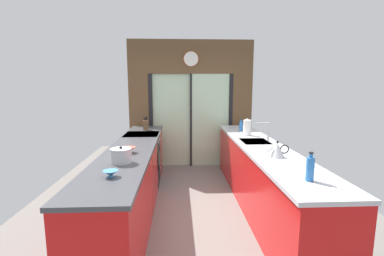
% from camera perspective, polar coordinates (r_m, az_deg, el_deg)
% --- Properties ---
extents(ground_plane, '(5.04, 7.60, 0.02)m').
position_cam_1_polar(ground_plane, '(4.37, 0.86, -14.82)').
color(ground_plane, slate).
extents(back_wall_unit, '(2.64, 0.12, 2.70)m').
position_cam_1_polar(back_wall_unit, '(5.80, -0.23, 6.75)').
color(back_wall_unit, brown).
rests_on(back_wall_unit, ground_plane).
extents(left_counter_run, '(0.62, 3.80, 0.92)m').
position_cam_1_polar(left_counter_run, '(3.80, -12.73, -11.03)').
color(left_counter_run, red).
rests_on(left_counter_run, ground_plane).
extents(right_counter_run, '(0.62, 3.80, 0.92)m').
position_cam_1_polar(right_counter_run, '(4.08, 14.21, -9.73)').
color(right_counter_run, red).
rests_on(right_counter_run, ground_plane).
extents(sink_faucet, '(0.19, 0.02, 0.28)m').
position_cam_1_polar(sink_faucet, '(4.20, 15.51, -0.18)').
color(sink_faucet, '#B7BABC').
rests_on(sink_faucet, right_counter_run).
extents(oven_range, '(0.60, 0.60, 0.92)m').
position_cam_1_polar(oven_range, '(4.86, -10.45, -6.65)').
color(oven_range, black).
rests_on(oven_range, ground_plane).
extents(mixing_bowl_near, '(0.14, 0.14, 0.06)m').
position_cam_1_polar(mixing_bowl_near, '(2.62, -16.86, -9.20)').
color(mixing_bowl_near, teal).
rests_on(mixing_bowl_near, left_counter_run).
extents(mixing_bowl_far, '(0.18, 0.18, 0.07)m').
position_cam_1_polar(mixing_bowl_far, '(3.46, -13.29, -4.51)').
color(mixing_bowl_far, '#BC4C38').
rests_on(mixing_bowl_far, left_counter_run).
extents(knife_block, '(0.08, 0.14, 0.25)m').
position_cam_1_polar(knife_block, '(5.17, -9.78, 0.65)').
color(knife_block, brown).
rests_on(knife_block, left_counter_run).
extents(stock_pot, '(0.23, 0.23, 0.18)m').
position_cam_1_polar(stock_pot, '(3.03, -14.80, -5.68)').
color(stock_pot, '#B7BABC').
rests_on(stock_pot, left_counter_run).
extents(kettle, '(0.27, 0.19, 0.20)m').
position_cam_1_polar(kettle, '(3.32, 17.61, -4.46)').
color(kettle, '#B7BABC').
rests_on(kettle, right_counter_run).
extents(soap_bottle_near, '(0.07, 0.07, 0.26)m').
position_cam_1_polar(soap_bottle_near, '(2.60, 23.75, -7.88)').
color(soap_bottle_near, '#286BB7').
rests_on(soap_bottle_near, right_counter_run).
extents(soap_bottle_far, '(0.06, 0.06, 0.22)m').
position_cam_1_polar(soap_bottle_far, '(5.07, 10.33, 0.46)').
color(soap_bottle_far, '#286BB7').
rests_on(soap_bottle_far, right_counter_run).
extents(paper_towel_roll, '(0.15, 0.15, 0.29)m').
position_cam_1_polar(paper_towel_roll, '(4.63, 11.60, 0.07)').
color(paper_towel_roll, '#B7BABC').
rests_on(paper_towel_roll, right_counter_run).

